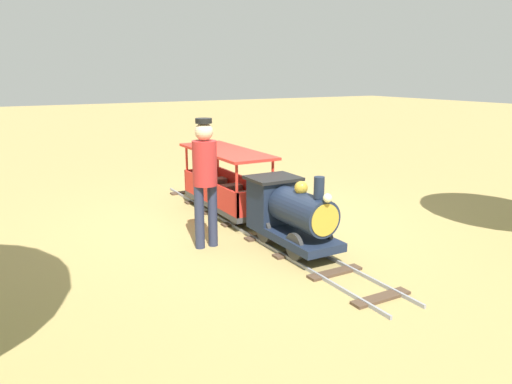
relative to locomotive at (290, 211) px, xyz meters
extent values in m
plane|color=#A38C51|center=(0.00, -1.12, -0.49)|extent=(60.00, 60.00, 0.00)
cube|color=gray|center=(-0.21, -0.87, -0.47)|extent=(0.03, 5.70, 0.04)
cube|color=gray|center=(0.21, -0.87, -0.47)|extent=(0.03, 5.70, 0.04)
cube|color=#4C3828|center=(0.00, -3.37, -0.47)|extent=(0.67, 0.14, 0.03)
cube|color=#4C3828|center=(0.00, -2.65, -0.47)|extent=(0.67, 0.14, 0.03)
cube|color=#4C3828|center=(0.00, -1.94, -0.47)|extent=(0.67, 0.14, 0.03)
cube|color=#4C3828|center=(0.00, -1.23, -0.47)|extent=(0.67, 0.14, 0.03)
cube|color=#4C3828|center=(0.00, -0.52, -0.47)|extent=(0.67, 0.14, 0.03)
cube|color=#4C3828|center=(0.00, 0.20, -0.47)|extent=(0.67, 0.14, 0.03)
cube|color=#4C3828|center=(0.00, 0.91, -0.47)|extent=(0.67, 0.14, 0.03)
cube|color=#4C3828|center=(0.00, 1.62, -0.47)|extent=(0.67, 0.14, 0.03)
cube|color=#192338|center=(0.00, 0.08, -0.28)|extent=(0.55, 1.40, 0.10)
cylinder|color=#192338|center=(0.00, 0.28, 0.07)|extent=(0.44, 0.85, 0.44)
cylinder|color=#B7932D|center=(0.00, 0.70, 0.07)|extent=(0.37, 0.02, 0.37)
cylinder|color=#192338|center=(0.00, 0.58, 0.42)|extent=(0.12, 0.12, 0.25)
sphere|color=#B7932D|center=(0.00, 0.23, 0.34)|extent=(0.16, 0.16, 0.16)
cube|color=#192338|center=(0.00, -0.40, 0.05)|extent=(0.55, 0.45, 0.55)
cube|color=black|center=(0.00, -0.40, 0.34)|extent=(0.63, 0.53, 0.04)
sphere|color=#F2EAB2|center=(0.00, 0.73, 0.33)|extent=(0.10, 0.10, 0.10)
cylinder|color=#2D2D2D|center=(-0.21, 0.43, -0.29)|extent=(0.05, 0.32, 0.32)
cylinder|color=#2D2D2D|center=(0.21, 0.43, -0.29)|extent=(0.05, 0.32, 0.32)
cylinder|color=#2D2D2D|center=(-0.21, -0.27, -0.29)|extent=(0.05, 0.32, 0.32)
cylinder|color=#2D2D2D|center=(0.21, -0.27, -0.29)|extent=(0.05, 0.32, 0.32)
cube|color=#3F3F3F|center=(0.00, -1.77, -0.31)|extent=(0.63, 1.90, 0.08)
cube|color=red|center=(-0.29, -1.77, -0.09)|extent=(0.04, 1.90, 0.35)
cube|color=red|center=(0.29, -1.77, -0.09)|extent=(0.04, 1.90, 0.35)
cube|color=red|center=(0.00, -0.84, -0.09)|extent=(0.63, 0.04, 0.35)
cube|color=red|center=(0.00, -2.70, -0.09)|extent=(0.63, 0.04, 0.35)
cylinder|color=red|center=(-0.28, -0.87, 0.11)|extent=(0.04, 0.04, 0.75)
cylinder|color=red|center=(0.28, -0.87, 0.11)|extent=(0.04, 0.04, 0.75)
cylinder|color=red|center=(-0.28, -2.67, 0.11)|extent=(0.04, 0.04, 0.75)
cylinder|color=red|center=(0.28, -2.67, 0.11)|extent=(0.04, 0.04, 0.75)
cube|color=red|center=(0.00, -1.77, 0.50)|extent=(0.73, 2.00, 0.04)
cube|color=brown|center=(0.00, -2.30, -0.15)|extent=(0.47, 0.20, 0.24)
cube|color=brown|center=(0.00, -1.77, -0.15)|extent=(0.47, 0.20, 0.24)
cube|color=brown|center=(0.00, -1.24, -0.15)|extent=(0.47, 0.20, 0.24)
cylinder|color=#262626|center=(-0.21, -1.11, -0.33)|extent=(0.04, 0.24, 0.24)
cylinder|color=#262626|center=(0.21, -1.11, -0.33)|extent=(0.04, 0.24, 0.24)
cylinder|color=#262626|center=(-0.21, -2.44, -0.33)|extent=(0.04, 0.24, 0.24)
cylinder|color=#262626|center=(0.21, -2.44, -0.33)|extent=(0.04, 0.24, 0.24)
cylinder|color=#282D47|center=(0.78, -0.57, -0.09)|extent=(0.12, 0.12, 0.80)
cylinder|color=#282D47|center=(0.96, -0.57, -0.09)|extent=(0.12, 0.12, 0.80)
cylinder|color=#B22828|center=(0.87, -0.57, 0.59)|extent=(0.30, 0.30, 0.55)
sphere|color=beige|center=(0.87, -0.57, 0.97)|extent=(0.22, 0.22, 0.22)
cylinder|color=black|center=(0.87, -0.57, 1.10)|extent=(0.20, 0.20, 0.06)
camera|label=1|loc=(3.21, 4.81, 1.66)|focal=34.17mm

